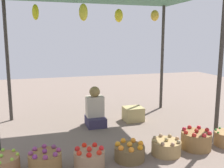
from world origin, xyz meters
The scene contains 10 objects.
ground_plane centered at (0.00, 0.00, 0.00)m, with size 14.00×14.00×0.00m, color #776559.
market_stall_structure centered at (0.00, 0.01, 2.32)m, with size 3.79×2.35×2.50m.
vendor_person centered at (-0.12, 0.19, 0.30)m, with size 0.36×0.44×0.78m.
basket_limes centered at (-1.67, -1.34, 0.12)m, with size 0.43×0.43×0.28m.
basket_purple_onions centered at (-1.15, -1.41, 0.14)m, with size 0.42×0.42×0.32m.
basket_red_tomatoes centered at (-0.58, -1.44, 0.12)m, with size 0.41×0.41×0.29m.
basket_oranges centered at (0.01, -1.40, 0.11)m, with size 0.43×0.43×0.27m.
basket_potatoes centered at (0.59, -1.38, 0.11)m, with size 0.43×0.43×0.26m.
basket_red_apples centered at (1.14, -1.33, 0.14)m, with size 0.46×0.46×0.32m.
wooden_crate_near_vendor centered at (0.71, 0.25, 0.14)m, with size 0.39×0.34×0.29m, color tan.
Camera 1 is at (-1.21, -4.59, 1.68)m, focal length 41.26 mm.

